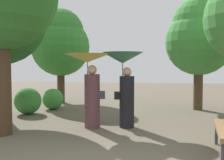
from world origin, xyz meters
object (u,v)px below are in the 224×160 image
object	(u,v)px
person_right	(124,74)
tree_far_back	(60,42)
tree_mid_right	(199,36)
person_left	(90,76)

from	to	relation	value
person_right	tree_far_back	bearing A→B (deg)	39.57
tree_mid_right	tree_far_back	world-z (taller)	tree_mid_right
tree_far_back	person_right	bearing A→B (deg)	-51.95
person_right	tree_mid_right	world-z (taller)	tree_mid_right
tree_mid_right	person_right	bearing A→B (deg)	-128.05
person_left	tree_mid_right	distance (m)	4.64
person_right	tree_far_back	distance (m)	5.14
person_left	person_right	world-z (taller)	person_right
person_left	tree_far_back	bearing A→B (deg)	29.98
person_left	person_right	distance (m)	0.87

